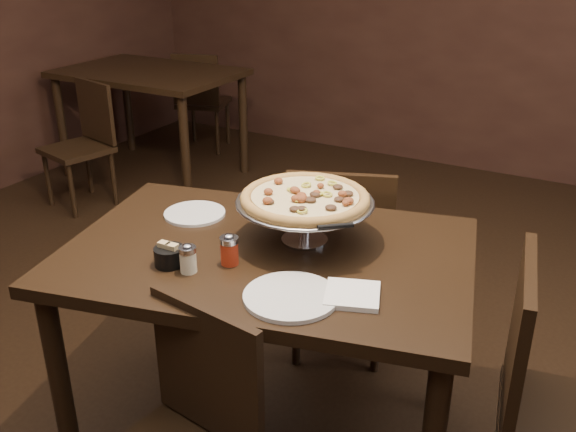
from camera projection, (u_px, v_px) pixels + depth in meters
The scene contains 15 objects.
room at pixel (253, 72), 1.77m from camera, with size 6.04×7.04×2.84m.
dining_table at pixel (267, 278), 2.12m from camera, with size 1.46×1.14×0.81m.
background_table at pixel (150, 85), 4.78m from camera, with size 1.29×0.86×0.81m.
pizza_stand at pixel (305, 199), 2.07m from camera, with size 0.45×0.45×0.19m.
parmesan_shaker at pixel (188, 259), 1.92m from camera, with size 0.05×0.05×0.09m.
pepper_flake_shaker at pixel (229, 250), 1.97m from camera, with size 0.06×0.06×0.10m.
packet_caddy at pixel (169, 255), 1.97m from camera, with size 0.09×0.09×0.07m.
napkin_stack at pixel (352, 295), 1.80m from camera, with size 0.15×0.15×0.02m, color white.
plate_left at pixel (195, 214), 2.32m from camera, with size 0.22×0.22×0.01m, color silver.
plate_near at pixel (291, 297), 1.80m from camera, with size 0.27×0.27×0.01m, color silver.
serving_spatula at pixel (335, 227), 1.88m from camera, with size 0.14×0.14×0.02m.
chair_far at pixel (340, 256), 2.71m from camera, with size 0.55×0.55×0.91m.
chair_side at pixel (554, 407), 1.82m from camera, with size 0.51×0.51×0.95m.
bg_chair_far at pixel (201, 98), 5.41m from camera, with size 0.49×0.49×0.84m.
bg_chair_near at pixel (84, 140), 4.34m from camera, with size 0.47×0.47×0.84m.
Camera 1 is at (1.01, -1.48, 1.76)m, focal length 40.00 mm.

